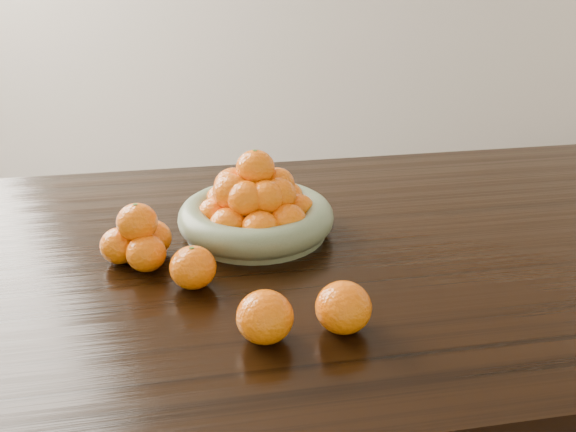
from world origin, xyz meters
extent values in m
cube|color=black|center=(0.00, 0.00, 0.73)|extent=(2.00, 1.00, 0.04)
cylinder|color=gray|center=(-0.08, 0.09, 0.76)|extent=(0.27, 0.27, 0.01)
torus|color=gray|center=(-0.08, 0.09, 0.79)|extent=(0.30, 0.30, 0.06)
ellipsoid|color=orange|center=(0.00, 0.08, 0.80)|extent=(0.07, 0.07, 0.06)
ellipsoid|color=orange|center=(-0.01, 0.14, 0.80)|extent=(0.07, 0.07, 0.07)
ellipsoid|color=orange|center=(-0.08, 0.17, 0.80)|extent=(0.07, 0.07, 0.06)
ellipsoid|color=orange|center=(-0.14, 0.15, 0.80)|extent=(0.07, 0.07, 0.07)
ellipsoid|color=orange|center=(-0.16, 0.09, 0.80)|extent=(0.07, 0.07, 0.07)
ellipsoid|color=orange|center=(-0.14, 0.03, 0.80)|extent=(0.07, 0.07, 0.07)
ellipsoid|color=orange|center=(-0.08, 0.00, 0.80)|extent=(0.07, 0.07, 0.07)
ellipsoid|color=orange|center=(-0.03, 0.02, 0.80)|extent=(0.08, 0.08, 0.07)
ellipsoid|color=orange|center=(-0.08, 0.08, 0.80)|extent=(0.07, 0.07, 0.07)
ellipsoid|color=orange|center=(-0.04, 0.10, 0.85)|extent=(0.07, 0.07, 0.06)
ellipsoid|color=orange|center=(-0.06, 0.12, 0.84)|extent=(0.08, 0.08, 0.07)
ellipsoid|color=orange|center=(-0.09, 0.13, 0.84)|extent=(0.07, 0.07, 0.06)
ellipsoid|color=orange|center=(-0.12, 0.12, 0.84)|extent=(0.08, 0.08, 0.07)
ellipsoid|color=orange|center=(-0.13, 0.07, 0.85)|extent=(0.07, 0.07, 0.07)
ellipsoid|color=orange|center=(-0.10, 0.05, 0.84)|extent=(0.07, 0.07, 0.07)
ellipsoid|color=orange|center=(-0.07, 0.04, 0.84)|extent=(0.07, 0.07, 0.06)
ellipsoid|color=orange|center=(-0.04, 0.06, 0.84)|extent=(0.07, 0.07, 0.06)
ellipsoid|color=orange|center=(-0.08, 0.09, 0.88)|extent=(0.08, 0.08, 0.07)
ellipsoid|color=orange|center=(-0.29, -0.03, 0.78)|extent=(0.07, 0.07, 0.07)
ellipsoid|color=orange|center=(-0.28, 0.03, 0.78)|extent=(0.07, 0.07, 0.07)
ellipsoid|color=orange|center=(-0.34, 0.01, 0.78)|extent=(0.07, 0.07, 0.07)
ellipsoid|color=orange|center=(-0.30, 0.00, 0.83)|extent=(0.07, 0.07, 0.07)
ellipsoid|color=orange|center=(-0.21, -0.10, 0.79)|extent=(0.08, 0.08, 0.07)
ellipsoid|color=orange|center=(-0.12, -0.27, 0.79)|extent=(0.08, 0.08, 0.08)
ellipsoid|color=orange|center=(0.00, -0.27, 0.79)|extent=(0.08, 0.08, 0.08)
camera|label=1|loc=(-0.22, -1.05, 1.30)|focal=40.00mm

